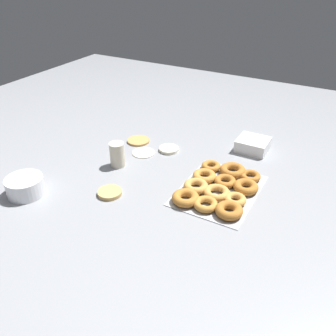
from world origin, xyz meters
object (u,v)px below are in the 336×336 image
object	(u,v)px
donut_tray	(219,188)
pancake_2	(110,193)
batter_bowl	(25,186)
paper_cup	(117,155)
pancake_0	(143,152)
pancake_1	(138,141)
pancake_3	(169,149)
container_stack	(253,145)

from	to	relation	value
donut_tray	pancake_2	bearing A→B (deg)	121.66
batter_bowl	paper_cup	size ratio (longest dim) A/B	1.32
pancake_0	paper_cup	xyz separation A→B (m)	(-0.15, 0.04, 0.05)
batter_bowl	pancake_1	bearing A→B (deg)	-13.45
pancake_3	container_stack	bearing A→B (deg)	-60.31
pancake_3	container_stack	distance (m)	0.40
pancake_1	batter_bowl	world-z (taller)	batter_bowl
pancake_0	pancake_3	bearing A→B (deg)	-48.72
donut_tray	container_stack	xyz separation A→B (m)	(0.40, -0.01, 0.01)
pancake_3	donut_tray	size ratio (longest dim) A/B	0.24
pancake_0	pancake_1	world-z (taller)	pancake_1
paper_cup	pancake_3	bearing A→B (deg)	-29.58
donut_tray	batter_bowl	size ratio (longest dim) A/B	2.65
pancake_3	paper_cup	size ratio (longest dim) A/B	0.85
batter_bowl	container_stack	world-z (taller)	batter_bowl
pancake_1	donut_tray	world-z (taller)	donut_tray
pancake_0	pancake_2	bearing A→B (deg)	-169.71
pancake_1	pancake_3	size ratio (longest dim) A/B	1.19
paper_cup	batter_bowl	bearing A→B (deg)	151.95
pancake_2	paper_cup	distance (m)	0.23
paper_cup	pancake_0	bearing A→B (deg)	-14.58
pancake_0	pancake_3	size ratio (longest dim) A/B	1.15
pancake_2	container_stack	size ratio (longest dim) A/B	0.67
batter_bowl	pancake_3	bearing A→B (deg)	-28.66
pancake_0	batter_bowl	size ratio (longest dim) A/B	0.74
container_stack	paper_cup	distance (m)	0.64
pancake_1	donut_tray	size ratio (longest dim) A/B	0.29
pancake_3	donut_tray	world-z (taller)	donut_tray
pancake_2	donut_tray	size ratio (longest dim) A/B	0.25
batter_bowl	paper_cup	distance (m)	0.40
pancake_3	paper_cup	xyz separation A→B (m)	(-0.23, 0.13, 0.05)
pancake_2	pancake_3	world-z (taller)	same
donut_tray	container_stack	distance (m)	0.40
pancake_2	paper_cup	xyz separation A→B (m)	(0.20, 0.10, 0.05)
pancake_1	paper_cup	xyz separation A→B (m)	(-0.24, -0.05, 0.05)
container_stack	paper_cup	world-z (taller)	paper_cup
pancake_0	donut_tray	distance (m)	0.44
batter_bowl	container_stack	bearing A→B (deg)	-40.51
pancake_0	pancake_2	distance (m)	0.35
pancake_0	donut_tray	world-z (taller)	donut_tray
pancake_2	donut_tray	world-z (taller)	donut_tray
pancake_3	pancake_1	bearing A→B (deg)	87.52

